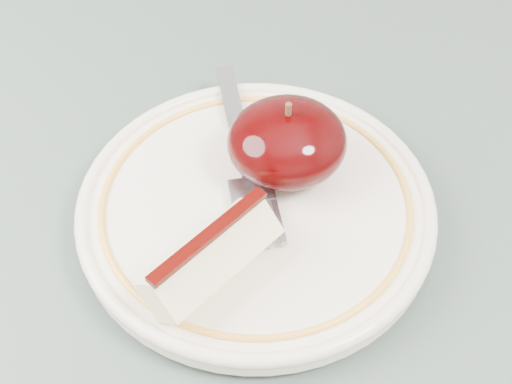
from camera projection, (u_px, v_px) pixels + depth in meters
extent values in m
cylinder|color=brown|center=(478.00, 156.00, 1.03)|extent=(0.05, 0.05, 0.71)
cube|color=#3E4D46|center=(269.00, 291.00, 0.44)|extent=(0.90, 0.90, 0.04)
cylinder|color=beige|center=(256.00, 218.00, 0.45)|extent=(0.12, 0.12, 0.01)
cylinder|color=beige|center=(256.00, 209.00, 0.44)|extent=(0.22, 0.22, 0.01)
torus|color=beige|center=(256.00, 204.00, 0.44)|extent=(0.22, 0.22, 0.01)
torus|color=gold|center=(256.00, 202.00, 0.44)|extent=(0.19, 0.19, 0.00)
ellipsoid|color=black|center=(287.00, 142.00, 0.44)|extent=(0.07, 0.07, 0.05)
cylinder|color=#472D19|center=(288.00, 111.00, 0.42)|extent=(0.00, 0.00, 0.01)
cube|color=beige|center=(211.00, 257.00, 0.39)|extent=(0.09, 0.08, 0.04)
cube|color=#320301|center=(209.00, 235.00, 0.37)|extent=(0.07, 0.05, 0.00)
cube|color=gray|center=(233.00, 108.00, 0.48)|extent=(0.01, 0.09, 0.00)
cube|color=gray|center=(246.00, 165.00, 0.45)|extent=(0.01, 0.03, 0.00)
cube|color=gray|center=(252.00, 191.00, 0.44)|extent=(0.03, 0.02, 0.00)
cube|color=gray|center=(279.00, 221.00, 0.42)|extent=(0.00, 0.03, 0.00)
cube|color=gray|center=(266.00, 223.00, 0.42)|extent=(0.00, 0.03, 0.00)
cube|color=gray|center=(252.00, 225.00, 0.42)|extent=(0.00, 0.03, 0.00)
cube|color=gray|center=(239.00, 226.00, 0.42)|extent=(0.00, 0.03, 0.00)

